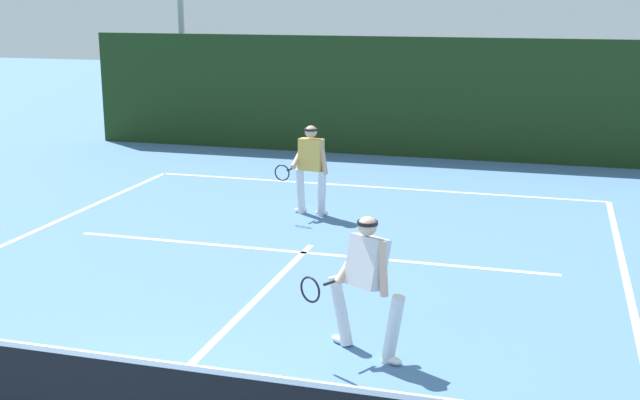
{
  "coord_description": "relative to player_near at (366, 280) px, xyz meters",
  "views": [
    {
      "loc": [
        3.59,
        -5.56,
        3.87
      ],
      "look_at": [
        0.42,
        5.47,
        1.0
      ],
      "focal_mm": 45.96,
      "sensor_mm": 36.0,
      "label": 1
    }
  ],
  "objects": [
    {
      "name": "court_line_baseline_far",
      "position": [
        -1.74,
        8.02,
        -0.86
      ],
      "size": [
        9.44,
        0.1,
        0.01
      ],
      "primitive_type": "cube",
      "color": "white",
      "rests_on": "ground_plane"
    },
    {
      "name": "court_line_service",
      "position": [
        -1.74,
        3.33,
        -0.86
      ],
      "size": [
        7.7,
        0.1,
        0.01
      ],
      "primitive_type": "cube",
      "color": "white",
      "rests_on": "ground_plane"
    },
    {
      "name": "court_line_centre",
      "position": [
        -1.74,
        0.53,
        -0.86
      ],
      "size": [
        0.1,
        6.4,
        0.01
      ],
      "primitive_type": "cube",
      "color": "white",
      "rests_on": "ground_plane"
    },
    {
      "name": "player_near",
      "position": [
        0.0,
        0.0,
        0.0
      ],
      "size": [
        1.16,
        0.81,
        1.59
      ],
      "rotation": [
        0.0,
        0.0,
        2.64
      ],
      "color": "silver",
      "rests_on": "ground_plane"
    },
    {
      "name": "player_far",
      "position": [
        -2.3,
        5.57,
        0.03
      ],
      "size": [
        0.86,
        0.9,
        1.63
      ],
      "rotation": [
        0.0,
        0.0,
        3.0
      ],
      "color": "silver",
      "rests_on": "ground_plane"
    },
    {
      "name": "back_fence_windscreen",
      "position": [
        -1.74,
        11.52,
        0.59
      ],
      "size": [
        16.44,
        0.12,
        2.92
      ],
      "primitive_type": "cube",
      "color": "#1B3315",
      "rests_on": "ground_plane"
    }
  ]
}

